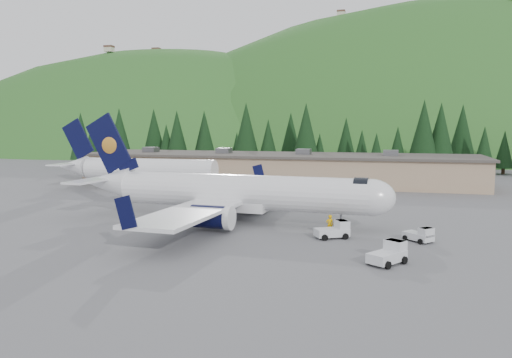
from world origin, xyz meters
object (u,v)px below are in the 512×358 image
at_px(airliner, 232,193).
at_px(baggage_tug_a, 335,230).
at_px(baggage_tug_b, 420,235).
at_px(second_airliner, 133,169).
at_px(ramp_worker, 330,225).
at_px(terminal_building, 276,168).
at_px(baggage_tug_c, 389,254).

xyz_separation_m(airliner, baggage_tug_a, (11.48, -4.96, -2.40)).
bearing_deg(baggage_tug_b, airliner, -150.13).
height_order(second_airliner, ramp_worker, second_airliner).
xyz_separation_m(second_airliner, baggage_tug_b, (42.83, -26.49, -2.71)).
distance_m(second_airliner, terminal_building, 25.55).
distance_m(airliner, baggage_tug_b, 19.63).
bearing_deg(baggage_tug_b, ramp_worker, -141.70).
bearing_deg(baggage_tug_c, terminal_building, 56.09).
relative_size(baggage_tug_b, baggage_tug_c, 0.80).
relative_size(baggage_tug_c, terminal_building, 0.05).
bearing_deg(second_airliner, ramp_worker, -36.54).
relative_size(baggage_tug_a, baggage_tug_b, 1.22).
bearing_deg(baggage_tug_b, second_airliner, -168.37).
height_order(airliner, second_airliner, airliner).
xyz_separation_m(baggage_tug_c, terminal_building, (-20.33, 50.35, 1.88)).
relative_size(baggage_tug_a, ramp_worker, 1.74).
distance_m(second_airliner, baggage_tug_b, 50.43).
height_order(airliner, baggage_tug_c, airliner).
bearing_deg(airliner, baggage_tug_c, -34.05).
bearing_deg(second_airliner, terminal_building, 38.78).
distance_m(airliner, second_airliner, 32.44).
bearing_deg(ramp_worker, baggage_tug_c, 100.22).
bearing_deg(baggage_tug_a, terminal_building, 79.84).
bearing_deg(terminal_building, baggage_tug_b, -61.66).
distance_m(baggage_tug_b, ramp_worker, 8.09).
relative_size(second_airliner, terminal_building, 0.39).
distance_m(baggage_tug_c, ramp_worker, 10.17).
height_order(baggage_tug_b, baggage_tug_c, baggage_tug_c).
height_order(second_airliner, terminal_building, second_airliner).
height_order(airliner, ramp_worker, airliner).
distance_m(second_airliner, baggage_tug_a, 44.51).
relative_size(terminal_building, ramp_worker, 36.79).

